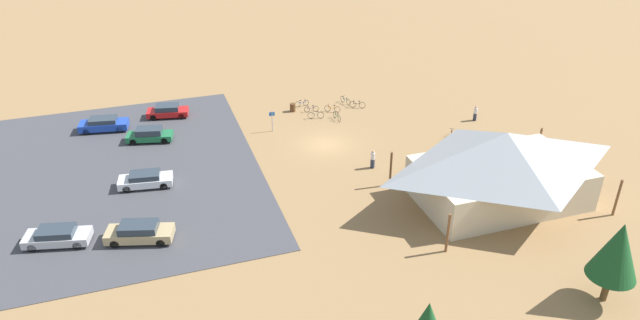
% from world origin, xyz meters
% --- Properties ---
extents(ground, '(160.00, 160.00, 0.00)m').
position_xyz_m(ground, '(0.00, 0.00, 0.00)').
color(ground, '#937047').
rests_on(ground, ground).
extents(parking_lot_asphalt, '(33.78, 31.06, 0.05)m').
position_xyz_m(parking_lot_asphalt, '(23.94, -0.28, 0.03)').
color(parking_lot_asphalt, '#424247').
rests_on(parking_lot_asphalt, ground).
extents(bike_pavilion, '(14.99, 9.93, 6.03)m').
position_xyz_m(bike_pavilion, '(-10.08, 13.76, 3.30)').
color(bike_pavilion, beige).
rests_on(bike_pavilion, ground).
extents(trash_bin, '(0.60, 0.60, 0.90)m').
position_xyz_m(trash_bin, '(0.80, -8.60, 0.45)').
color(trash_bin, brown).
rests_on(trash_bin, ground).
extents(lot_sign, '(0.56, 0.08, 2.20)m').
position_xyz_m(lot_sign, '(4.11, -4.44, 1.41)').
color(lot_sign, '#99999E').
rests_on(lot_sign, ground).
extents(pine_midwest, '(3.01, 3.01, 5.82)m').
position_xyz_m(pine_midwest, '(-9.79, 26.15, 3.86)').
color(pine_midwest, brown).
rests_on(pine_midwest, ground).
extents(bicycle_teal_by_bin, '(0.64, 1.73, 0.78)m').
position_xyz_m(bicycle_teal_by_bin, '(-5.36, -8.77, 0.37)').
color(bicycle_teal_by_bin, black).
rests_on(bicycle_teal_by_bin, ground).
extents(bicycle_orange_edge_north, '(1.51, 0.96, 0.84)m').
position_xyz_m(bicycle_orange_edge_north, '(-3.23, -7.11, 0.36)').
color(bicycle_orange_edge_north, black).
rests_on(bicycle_orange_edge_north, ground).
extents(bicycle_black_lone_east, '(1.53, 0.92, 0.89)m').
position_xyz_m(bicycle_black_lone_east, '(-6.19, -7.27, 0.39)').
color(bicycle_black_lone_east, black).
rests_on(bicycle_black_lone_east, ground).
extents(bicycle_white_yard_front, '(1.70, 0.58, 0.89)m').
position_xyz_m(bicycle_white_yard_front, '(-0.99, -6.02, 0.38)').
color(bicycle_white_yard_front, black).
rests_on(bicycle_white_yard_front, ground).
extents(bicycle_yellow_front_row, '(1.69, 0.48, 0.86)m').
position_xyz_m(bicycle_yellow_front_row, '(-13.74, 4.94, 0.38)').
color(bicycle_yellow_front_row, black).
rests_on(bicycle_yellow_front_row, ground).
extents(bicycle_purple_yard_right, '(1.59, 0.48, 0.77)m').
position_xyz_m(bicycle_purple_yard_right, '(-1.06, -7.82, 0.34)').
color(bicycle_purple_yard_right, black).
rests_on(bicycle_purple_yard_right, ground).
extents(bicycle_blue_near_porch, '(1.65, 0.48, 0.75)m').
position_xyz_m(bicycle_blue_near_porch, '(-0.53, -9.57, 0.35)').
color(bicycle_blue_near_porch, black).
rests_on(bicycle_blue_near_porch, ground).
extents(bicycle_red_mid_cluster, '(1.06, 1.50, 0.84)m').
position_xyz_m(bicycle_red_mid_cluster, '(-12.20, 2.58, 0.38)').
color(bicycle_red_mid_cluster, black).
rests_on(bicycle_red_mid_cluster, ground).
extents(bicycle_silver_yard_center, '(1.74, 0.58, 0.84)m').
position_xyz_m(bicycle_silver_yard_center, '(-14.65, 6.50, 0.38)').
color(bicycle_silver_yard_center, black).
rests_on(bicycle_silver_yard_center, ground).
extents(bicycle_green_trailside, '(0.48, 1.72, 0.78)m').
position_xyz_m(bicycle_green_trailside, '(-3.00, -5.04, 0.36)').
color(bicycle_green_trailside, black).
rests_on(bicycle_green_trailside, ground).
extents(car_tan_back_corner, '(5.12, 3.09, 1.44)m').
position_xyz_m(car_tan_back_corner, '(17.81, 10.45, 0.77)').
color(car_tan_back_corner, tan).
rests_on(car_tan_back_corner, parking_lot_asphalt).
extents(car_blue_aisle_side, '(4.96, 2.64, 1.36)m').
position_xyz_m(car_blue_aisle_side, '(20.18, -9.91, 0.74)').
color(car_blue_aisle_side, '#1E42B2').
rests_on(car_blue_aisle_side, parking_lot_asphalt).
extents(car_silver_second_row, '(4.87, 2.82, 1.30)m').
position_xyz_m(car_silver_second_row, '(23.47, 8.99, 0.71)').
color(car_silver_second_row, '#BCBCC1').
rests_on(car_silver_second_row, parking_lot_asphalt).
extents(car_red_end_stall, '(4.51, 2.60, 1.33)m').
position_xyz_m(car_red_end_stall, '(13.75, -11.28, 0.71)').
color(car_red_end_stall, red).
rests_on(car_red_end_stall, parking_lot_asphalt).
extents(car_green_inner_stall, '(4.61, 2.67, 1.37)m').
position_xyz_m(car_green_inner_stall, '(15.97, -5.97, 0.73)').
color(car_green_inner_stall, '#1E6B3D').
rests_on(car_green_inner_stall, parking_lot_asphalt).
extents(car_white_mid_lot, '(4.62, 2.40, 1.29)m').
position_xyz_m(car_white_mid_lot, '(16.91, 2.70, 0.70)').
color(car_white_mid_lot, white).
rests_on(car_white_mid_lot, parking_lot_asphalt).
extents(visitor_at_bikes, '(0.40, 0.40, 1.63)m').
position_xyz_m(visitor_at_bikes, '(-16.63, -0.33, 0.85)').
color(visitor_at_bikes, '#2D3347').
rests_on(visitor_at_bikes, ground).
extents(visitor_crossing_yard, '(0.40, 0.39, 1.80)m').
position_xyz_m(visitor_crossing_yard, '(-16.78, 7.76, 0.95)').
color(visitor_crossing_yard, '#2D3347').
rests_on(visitor_crossing_yard, ground).
extents(visitor_by_pavilion, '(0.39, 0.40, 1.74)m').
position_xyz_m(visitor_by_pavilion, '(-2.52, 5.68, 0.91)').
color(visitor_by_pavilion, '#2D3347').
rests_on(visitor_by_pavilion, ground).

